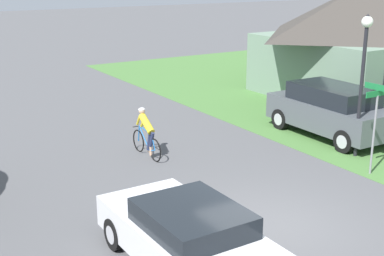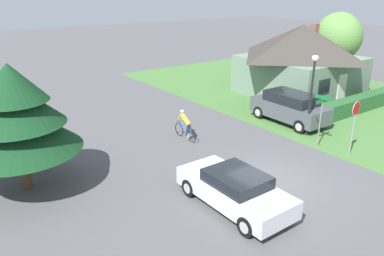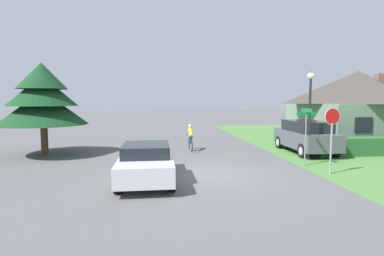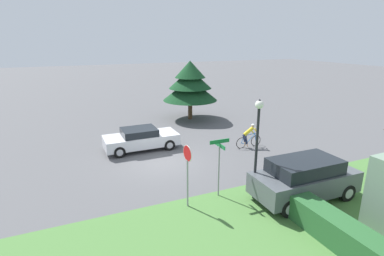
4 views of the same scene
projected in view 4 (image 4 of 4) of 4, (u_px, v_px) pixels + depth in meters
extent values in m
plane|color=#515154|center=(163.00, 162.00, 16.49)|extent=(140.00, 140.00, 0.00)
cube|color=silver|center=(141.00, 140.00, 18.23)|extent=(1.89, 4.43, 0.65)
cube|color=black|center=(139.00, 132.00, 18.04)|extent=(1.65, 2.04, 0.41)
cylinder|color=black|center=(161.00, 137.00, 19.62)|extent=(0.24, 0.67, 0.66)
cylinder|color=#ADADB2|center=(161.00, 137.00, 19.62)|extent=(0.25, 0.39, 0.39)
cylinder|color=black|center=(169.00, 145.00, 18.16)|extent=(0.24, 0.67, 0.66)
cylinder|color=#ADADB2|center=(169.00, 145.00, 18.16)|extent=(0.25, 0.39, 0.39)
cylinder|color=black|center=(114.00, 143.00, 18.45)|extent=(0.24, 0.67, 0.66)
cylinder|color=#ADADB2|center=(114.00, 143.00, 18.45)|extent=(0.25, 0.39, 0.39)
cylinder|color=black|center=(119.00, 152.00, 16.99)|extent=(0.24, 0.67, 0.66)
cylinder|color=#ADADB2|center=(119.00, 152.00, 16.99)|extent=(0.25, 0.39, 0.39)
torus|color=black|center=(241.00, 143.00, 18.47)|extent=(0.05, 0.71, 0.71)
torus|color=black|center=(256.00, 141.00, 18.90)|extent=(0.05, 0.71, 0.71)
cylinder|color=#1E66B2|center=(245.00, 140.00, 18.53)|extent=(0.04, 0.19, 0.57)
cylinder|color=#1E66B2|center=(250.00, 139.00, 18.68)|extent=(0.04, 0.67, 0.65)
cylinder|color=#1E66B2|center=(250.00, 134.00, 18.57)|extent=(0.04, 0.80, 0.10)
cylinder|color=#1E66B2|center=(244.00, 144.00, 18.56)|extent=(0.04, 0.36, 0.15)
cylinder|color=#1E66B2|center=(243.00, 139.00, 18.45)|extent=(0.03, 0.22, 0.46)
cylinder|color=#1E66B2|center=(255.00, 137.00, 18.81)|extent=(0.04, 0.12, 0.51)
cylinder|color=black|center=(255.00, 133.00, 18.72)|extent=(0.44, 0.03, 0.02)
ellipsoid|color=black|center=(244.00, 135.00, 18.42)|extent=(0.08, 0.20, 0.05)
cylinder|color=#262D4C|center=(244.00, 138.00, 18.47)|extent=(0.11, 0.26, 0.48)
cylinder|color=#262D4C|center=(246.00, 139.00, 18.55)|extent=(0.11, 0.26, 0.63)
cylinder|color=tan|center=(245.00, 144.00, 18.60)|extent=(0.08, 0.08, 0.30)
cylinder|color=tan|center=(247.00, 145.00, 18.65)|extent=(0.17, 0.08, 0.21)
cylinder|color=yellow|center=(249.00, 131.00, 18.47)|extent=(0.23, 0.72, 0.57)
cylinder|color=yellow|center=(252.00, 131.00, 18.57)|extent=(0.07, 0.26, 0.36)
cylinder|color=yellow|center=(256.00, 130.00, 18.68)|extent=(0.07, 0.26, 0.36)
sphere|color=tan|center=(253.00, 126.00, 18.49)|extent=(0.19, 0.19, 0.19)
ellipsoid|color=white|center=(253.00, 125.00, 18.48)|extent=(0.22, 0.18, 0.12)
cube|color=#4C5156|center=(304.00, 182.00, 12.51)|extent=(1.98, 4.50, 0.88)
cube|color=black|center=(305.00, 166.00, 12.28)|extent=(1.73, 2.88, 0.57)
cylinder|color=black|center=(316.00, 176.00, 13.94)|extent=(0.27, 0.74, 0.73)
cylinder|color=#ADADB2|center=(316.00, 176.00, 13.94)|extent=(0.28, 0.43, 0.43)
cylinder|color=black|center=(347.00, 193.00, 12.43)|extent=(0.27, 0.74, 0.73)
cylinder|color=#ADADB2|center=(347.00, 193.00, 12.43)|extent=(0.28, 0.43, 0.43)
cylinder|color=black|center=(261.00, 188.00, 12.81)|extent=(0.27, 0.74, 0.73)
cylinder|color=#ADADB2|center=(261.00, 188.00, 12.81)|extent=(0.28, 0.43, 0.43)
cylinder|color=black|center=(288.00, 208.00, 11.30)|extent=(0.27, 0.74, 0.73)
cylinder|color=#ADADB2|center=(288.00, 208.00, 11.30)|extent=(0.28, 0.43, 0.43)
cylinder|color=gray|center=(188.00, 183.00, 11.83)|extent=(0.07, 0.07, 2.02)
cylinder|color=red|center=(187.00, 153.00, 11.47)|extent=(0.62, 0.08, 0.62)
cylinder|color=silver|center=(187.00, 153.00, 11.47)|extent=(0.66, 0.08, 0.66)
cylinder|color=black|center=(256.00, 155.00, 12.16)|extent=(0.11, 0.11, 3.91)
sphere|color=white|center=(259.00, 105.00, 11.57)|extent=(0.33, 0.33, 0.33)
cone|color=black|center=(260.00, 100.00, 11.52)|extent=(0.20, 0.20, 0.13)
cylinder|color=gray|center=(219.00, 172.00, 12.62)|extent=(0.06, 0.06, 2.25)
cube|color=#197238|center=(220.00, 145.00, 12.29)|extent=(0.90, 0.03, 0.16)
cube|color=#197238|center=(220.00, 141.00, 12.24)|extent=(0.03, 0.90, 0.16)
cylinder|color=#4C3823|center=(190.00, 109.00, 25.23)|extent=(0.36, 0.36, 1.62)
cone|color=#143D1E|center=(190.00, 89.00, 24.75)|extent=(4.50, 4.50, 1.80)
cone|color=#143D1E|center=(190.00, 79.00, 24.50)|extent=(3.51, 3.51, 1.59)
cone|color=#143D1E|center=(190.00, 69.00, 24.28)|extent=(2.52, 2.52, 1.37)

